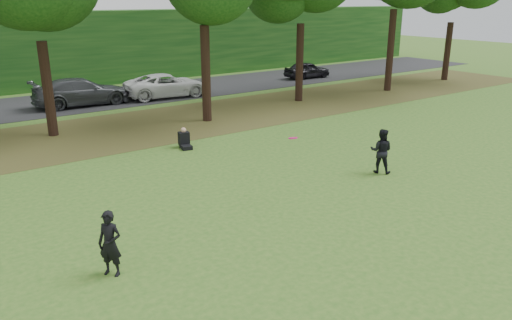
{
  "coord_description": "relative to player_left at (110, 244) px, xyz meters",
  "views": [
    {
      "loc": [
        -8.22,
        -8.87,
        5.87
      ],
      "look_at": [
        -0.06,
        2.48,
        1.3
      ],
      "focal_mm": 35.0,
      "sensor_mm": 36.0,
      "label": 1
    }
  ],
  "objects": [
    {
      "name": "parked_cars",
      "position": [
        4.05,
        18.51,
        -0.02
      ],
      "size": [
        37.47,
        3.13,
        1.54
      ],
      "color": "black",
      "rests_on": "street"
    },
    {
      "name": "leaf_litter",
      "position": [
        5.11,
        12.08,
        -0.75
      ],
      "size": [
        60.0,
        7.0,
        0.01
      ],
      "primitive_type": "cube",
      "color": "#52391D",
      "rests_on": "ground"
    },
    {
      "name": "far_hedge",
      "position": [
        5.11,
        26.08,
        1.75
      ],
      "size": [
        70.0,
        3.0,
        5.0
      ],
      "primitive_type": "cube",
      "color": "#113C12",
      "rests_on": "ground"
    },
    {
      "name": "player_right",
      "position": [
        10.1,
        1.12,
        0.03
      ],
      "size": [
        0.92,
        0.97,
        1.57
      ],
      "primitive_type": "imported",
      "rotation": [
        0.0,
        0.0,
        2.18
      ],
      "color": "black",
      "rests_on": "ground"
    },
    {
      "name": "ground",
      "position": [
        5.11,
        -0.92,
        -0.75
      ],
      "size": [
        120.0,
        120.0,
        0.0
      ],
      "primitive_type": "plane",
      "color": "#2D591B",
      "rests_on": "ground"
    },
    {
      "name": "street",
      "position": [
        5.11,
        20.08,
        -0.74
      ],
      "size": [
        70.0,
        7.0,
        0.02
      ],
      "primitive_type": "cube",
      "color": "black",
      "rests_on": "ground"
    },
    {
      "name": "frisbee",
      "position": [
        5.98,
        1.0,
        1.19
      ],
      "size": [
        0.38,
        0.38,
        0.09
      ],
      "color": "#E71377",
      "rests_on": "ground"
    },
    {
      "name": "player_left",
      "position": [
        0.0,
        0.0,
        0.0
      ],
      "size": [
        0.63,
        0.66,
        1.51
      ],
      "primitive_type": "imported",
      "rotation": [
        0.0,
        0.0,
        -0.89
      ],
      "color": "black",
      "rests_on": "ground"
    },
    {
      "name": "seated_person",
      "position": [
        5.96,
        7.84,
        -0.44
      ],
      "size": [
        0.55,
        0.8,
        0.83
      ],
      "rotation": [
        0.0,
        0.0,
        -0.2
      ],
      "color": "black",
      "rests_on": "ground"
    }
  ]
}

